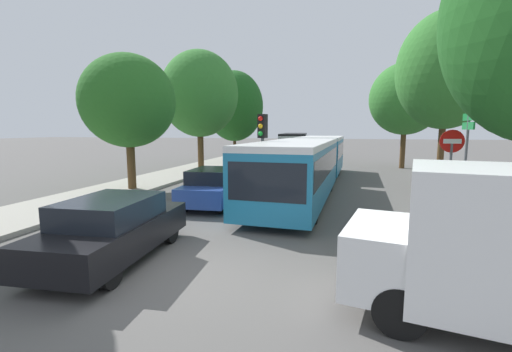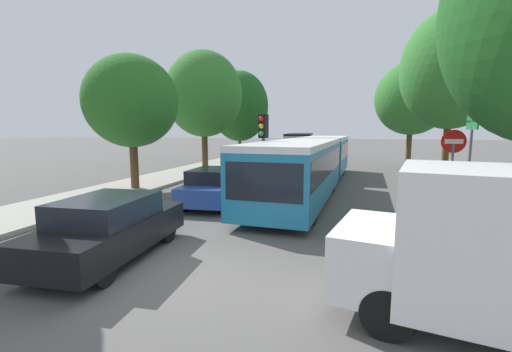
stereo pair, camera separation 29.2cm
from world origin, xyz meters
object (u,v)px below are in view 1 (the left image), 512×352
object	(u,v)px
no_entry_sign	(451,161)
tree_left_mid	(130,103)
queued_car_blue	(214,186)
tree_left_distant	(234,106)
queued_car_red	(267,160)
articulated_bus	(309,160)
queued_car_black	(113,229)
traffic_light	(262,138)
direction_sign_post	(467,137)
tree_right_far	(406,99)
city_bus_rear	(294,143)
tree_right_mid	(448,73)
tree_left_far	(201,96)
queued_car_green	(246,170)

from	to	relation	value
no_entry_sign	tree_left_mid	size ratio (longest dim) A/B	0.46
queued_car_blue	tree_left_distant	distance (m)	17.80
queued_car_red	articulated_bus	bearing A→B (deg)	-155.66
queued_car_black	tree_left_mid	size ratio (longest dim) A/B	0.66
traffic_light	direction_sign_post	world-z (taller)	direction_sign_post
queued_car_black	tree_right_far	xyz separation A→B (m)	(9.14, 20.54, 4.28)
articulated_bus	tree_left_distant	xyz separation A→B (m)	(-7.56, 12.15, 3.42)
queued_car_red	direction_sign_post	distance (m)	12.89
city_bus_rear	traffic_light	distance (m)	23.72
queued_car_red	no_entry_sign	world-z (taller)	no_entry_sign
articulated_bus	queued_car_blue	distance (m)	5.61
tree_right_mid	queued_car_black	bearing A→B (deg)	-128.30
tree_left_far	queued_car_black	bearing A→B (deg)	-74.54
articulated_bus	queued_car_green	bearing A→B (deg)	-100.05
traffic_light	tree_left_far	bearing A→B (deg)	-124.70
queued_car_red	tree_left_mid	world-z (taller)	tree_left_mid
city_bus_rear	direction_sign_post	size ratio (longest dim) A/B	3.16
queued_car_red	direction_sign_post	xyz separation A→B (m)	(9.58, -8.43, 1.84)
traffic_light	articulated_bus	bearing A→B (deg)	178.07
no_entry_sign	queued_car_black	bearing A→B (deg)	-56.13
queued_car_black	tree_right_mid	distance (m)	16.16
tree_left_distant	tree_right_far	size ratio (longest dim) A/B	1.03
queued_car_black	tree_right_far	size ratio (longest dim) A/B	0.54
articulated_bus	queued_car_green	size ratio (longest dim) A/B	3.97
tree_left_mid	queued_car_red	bearing A→B (deg)	65.78
direction_sign_post	tree_left_distant	size ratio (longest dim) A/B	0.46
tree_left_distant	city_bus_rear	bearing A→B (deg)	61.35
queued_car_black	queued_car_blue	xyz separation A→B (m)	(0.15, 5.73, -0.01)
articulated_bus	direction_sign_post	size ratio (longest dim) A/B	4.49
queued_car_blue	queued_car_green	world-z (taller)	queued_car_green
queued_car_red	tree_right_mid	bearing A→B (deg)	-119.50
articulated_bus	tree_left_mid	size ratio (longest dim) A/B	2.64
tree_left_distant	queued_car_blue	bearing A→B (deg)	-75.19
articulated_bus	tree_right_mid	size ratio (longest dim) A/B	1.93
no_entry_sign	tree_left_mid	bearing A→B (deg)	-99.25
no_entry_sign	tree_right_mid	distance (m)	7.78
tree_left_distant	traffic_light	bearing A→B (deg)	-69.04
city_bus_rear	queued_car_red	bearing A→B (deg)	174.52
articulated_bus	tree_left_mid	xyz separation A→B (m)	(-7.70, -2.91, 2.59)
direction_sign_post	articulated_bus	bearing A→B (deg)	-14.53
direction_sign_post	tree_left_distant	bearing A→B (deg)	-43.19
tree_right_mid	tree_right_far	world-z (taller)	tree_right_mid
tree_left_mid	tree_left_distant	size ratio (longest dim) A/B	0.79
traffic_light	tree_right_mid	xyz separation A→B (m)	(7.76, 5.53, 2.96)
city_bus_rear	tree_right_far	distance (m)	13.82
articulated_bus	tree_right_mid	bearing A→B (deg)	108.94
queued_car_green	tree_left_mid	distance (m)	6.56
city_bus_rear	queued_car_blue	xyz separation A→B (m)	(0.20, -24.48, -0.70)
queued_car_green	tree_left_distant	distance (m)	12.79
queued_car_red	tree_right_far	xyz separation A→B (m)	(9.30, 3.66, 4.28)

